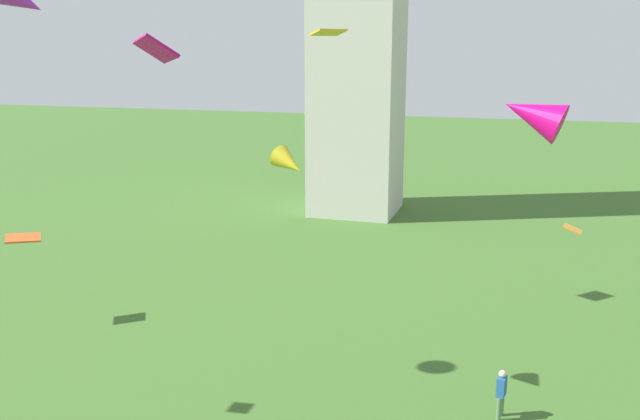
% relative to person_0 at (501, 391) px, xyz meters
% --- Properties ---
extents(person_0, '(0.34, 0.52, 1.70)m').
position_rel_person_0_xyz_m(person_0, '(0.00, 0.00, 0.00)').
color(person_0, '#51754C').
rests_on(person_0, ground_plane).
extents(kite_flying_0, '(1.60, 1.61, 0.28)m').
position_rel_person_0_xyz_m(kite_flying_0, '(-8.02, 7.43, 11.48)').
color(kite_flying_0, gold).
extents(kite_flying_1, '(1.48, 1.30, 1.09)m').
position_rel_person_0_xyz_m(kite_flying_1, '(-6.96, -0.69, 7.27)').
color(kite_flying_1, gold).
extents(kite_flying_2, '(2.10, 1.49, 1.63)m').
position_rel_person_0_xyz_m(kite_flying_2, '(0.32, -0.73, 9.03)').
color(kite_flying_2, '#CC076D').
extents(kite_flying_5, '(1.43, 1.35, 0.68)m').
position_rel_person_0_xyz_m(kite_flying_5, '(-7.99, -6.76, 10.81)').
color(kite_flying_5, '#C50A78').
extents(kite_flying_10, '(0.88, 0.69, 0.36)m').
position_rel_person_0_xyz_m(kite_flying_10, '(2.45, 9.26, 3.25)').
color(kite_flying_10, '#C37B27').
extents(kite_flying_11, '(1.69, 1.63, 0.27)m').
position_rel_person_0_xyz_m(kite_flying_11, '(-20.03, 2.08, 2.95)').
color(kite_flying_11, '#DD5822').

